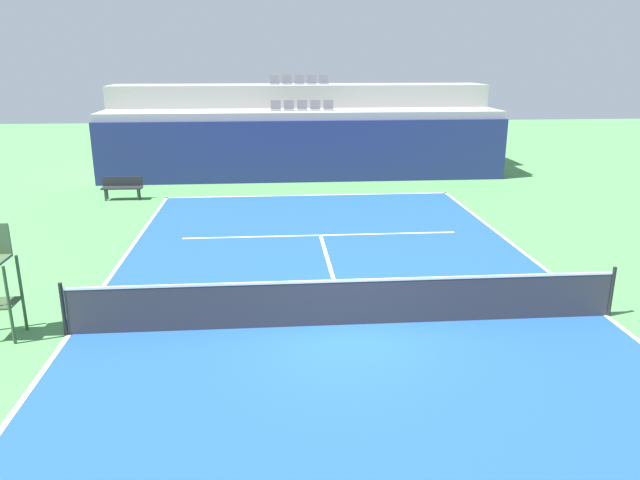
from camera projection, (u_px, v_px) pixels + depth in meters
name	position (u px, v px, depth m)	size (l,w,h in m)	color
ground_plane	(347.00, 325.00, 12.23)	(80.00, 80.00, 0.00)	#4C8C4C
court_surface	(347.00, 325.00, 12.23)	(11.00, 24.00, 0.01)	#1E4C99
baseline_far	(309.00, 195.00, 23.62)	(11.00, 0.10, 0.00)	white
sideline_left	(69.00, 334.00, 11.80)	(0.10, 24.00, 0.00)	white
sideline_right	(606.00, 315.00, 12.66)	(0.10, 24.00, 0.00)	white
service_line_far	(321.00, 235.00, 18.33)	(8.26, 0.10, 0.00)	white
centre_service_line	(331.00, 271.00, 15.28)	(0.10, 6.40, 0.00)	white
back_wall	(304.00, 152.00, 25.83)	(17.58, 0.30, 2.61)	navy
stands_tier_lower	(303.00, 144.00, 27.07)	(17.58, 2.40, 2.92)	#9E9E99
stands_tier_upper	(300.00, 126.00, 29.22)	(17.58, 2.40, 3.93)	#9E9E99
seating_row_lower	(302.00, 107.00, 26.71)	(2.77, 0.44, 0.44)	slate
seating_row_upper	(299.00, 82.00, 28.70)	(2.77, 0.44, 0.44)	slate
tennis_net	(347.00, 302.00, 12.08)	(11.08, 0.08, 1.07)	black
player_bench	(122.00, 186.00, 22.85)	(1.50, 0.40, 0.85)	#232328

